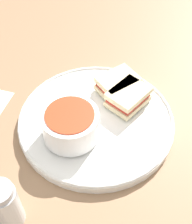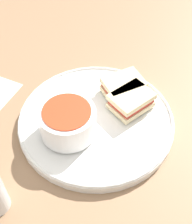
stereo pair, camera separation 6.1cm
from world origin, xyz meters
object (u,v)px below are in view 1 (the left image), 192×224
at_px(spoon, 54,117).
at_px(salt_shaker, 5,205).
at_px(sandwich_half_far, 118,84).
at_px(soup_bowl, 71,124).
at_px(sandwich_half_near, 128,97).

xyz_separation_m(spoon, salt_shaker, (0.02, 0.20, 0.02)).
xyz_separation_m(sandwich_half_far, salt_shaker, (0.13, 0.30, 0.01)).
height_order(soup_bowl, spoon, soup_bowl).
bearing_deg(sandwich_half_far, salt_shaker, 66.82).
relative_size(sandwich_half_near, salt_shaker, 1.05).
relative_size(spoon, sandwich_half_near, 1.04).
distance_m(spoon, sandwich_half_far, 0.15).
xyz_separation_m(spoon, sandwich_half_near, (-0.14, -0.07, 0.01)).
distance_m(soup_bowl, salt_shaker, 0.18).
height_order(soup_bowl, sandwich_half_near, soup_bowl).
bearing_deg(salt_shaker, sandwich_half_near, -120.10).
bearing_deg(sandwich_half_near, soup_bowl, 46.27).
relative_size(spoon, salt_shaker, 1.09).
distance_m(soup_bowl, sandwich_half_near, 0.14).
xyz_separation_m(soup_bowl, sandwich_half_far, (-0.07, -0.13, -0.01)).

